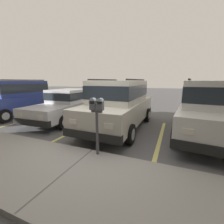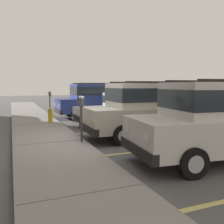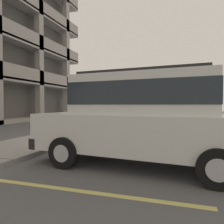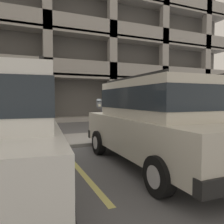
# 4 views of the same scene
# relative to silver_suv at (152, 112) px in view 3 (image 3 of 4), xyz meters

# --- Properties ---
(ground_plane) EXTENTS (80.00, 80.00, 0.10)m
(ground_plane) POSITION_rel_silver_suv_xyz_m (-0.11, 2.31, -1.14)
(ground_plane) COLOR #565659
(sidewalk) EXTENTS (40.00, 2.20, 0.12)m
(sidewalk) POSITION_rel_silver_suv_xyz_m (-0.11, 3.61, -1.03)
(sidewalk) COLOR gray
(sidewalk) RESTS_ON ground_plane
(parking_stall_lines) EXTENTS (13.14, 4.80, 0.01)m
(parking_stall_lines) POSITION_rel_silver_suv_xyz_m (1.52, 0.91, -1.08)
(parking_stall_lines) COLOR #DBD16B
(parking_stall_lines) RESTS_ON ground_plane
(silver_suv) EXTENTS (2.06, 4.80, 2.03)m
(silver_suv) POSITION_rel_silver_suv_xyz_m (0.00, 0.00, 0.00)
(silver_suv) COLOR beige
(silver_suv) RESTS_ON ground_plane
(red_sedan) EXTENTS (2.34, 4.94, 2.03)m
(red_sedan) POSITION_rel_silver_suv_xyz_m (-3.23, -0.25, 0.00)
(red_sedan) COLOR silver
(red_sedan) RESTS_ON ground_plane
(dark_hatchback) EXTENTS (1.97, 4.55, 1.54)m
(dark_hatchback) POSITION_rel_silver_suv_xyz_m (2.96, -0.35, -0.27)
(dark_hatchback) COLOR silver
(dark_hatchback) RESTS_ON ground_plane
(blue_coupe) EXTENTS (2.09, 4.82, 2.03)m
(blue_coupe) POSITION_rel_silver_suv_xyz_m (6.24, -0.07, 0.00)
(blue_coupe) COLOR navy
(blue_coupe) RESTS_ON ground_plane
(parking_meter_near) EXTENTS (0.35, 0.12, 1.45)m
(parking_meter_near) POSITION_rel_silver_suv_xyz_m (-0.36, 2.66, 0.11)
(parking_meter_near) COLOR #47474C
(parking_meter_near) RESTS_ON sidewalk
(parking_meter_far) EXTENTS (0.35, 0.12, 1.46)m
(parking_meter_far) POSITION_rel_silver_suv_xyz_m (6.15, 2.71, 0.12)
(parking_meter_far) COLOR #595B60
(parking_meter_far) RESTS_ON sidewalk
(fire_hydrant) EXTENTS (0.30, 0.30, 0.70)m
(fire_hydrant) POSITION_rel_silver_suv_xyz_m (4.28, 2.96, -0.62)
(fire_hydrant) COLOR gold
(fire_hydrant) RESTS_ON sidewalk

